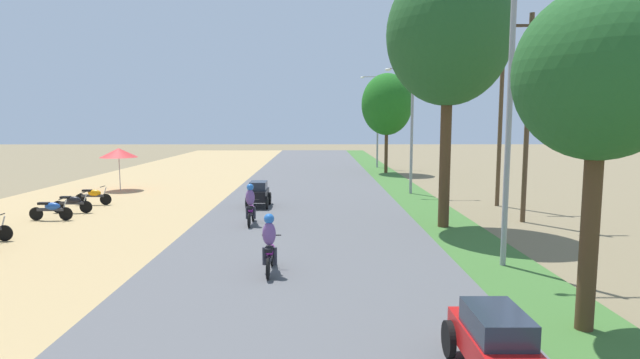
# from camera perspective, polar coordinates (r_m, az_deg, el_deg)

# --- Properties ---
(parked_motorbike_fifth) EXTENTS (1.80, 0.54, 0.94)m
(parked_motorbike_fifth) POSITION_cam_1_polar(r_m,az_deg,el_deg) (23.83, -28.15, -2.95)
(parked_motorbike_fifth) COLOR black
(parked_motorbike_fifth) RESTS_ON dirt_shoulder
(parked_motorbike_sixth) EXTENTS (1.80, 0.54, 0.94)m
(parked_motorbike_sixth) POSITION_cam_1_polar(r_m,az_deg,el_deg) (25.30, -26.24, -2.33)
(parked_motorbike_sixth) COLOR black
(parked_motorbike_sixth) RESTS_ON dirt_shoulder
(parked_motorbike_seventh) EXTENTS (1.80, 0.54, 0.94)m
(parked_motorbike_seventh) POSITION_cam_1_polar(r_m,az_deg,el_deg) (27.29, -24.29, -1.62)
(parked_motorbike_seventh) COLOR black
(parked_motorbike_seventh) RESTS_ON dirt_shoulder
(vendor_umbrella) EXTENTS (2.20, 2.20, 2.52)m
(vendor_umbrella) POSITION_cam_1_polar(r_m,az_deg,el_deg) (32.44, -21.85, 2.83)
(vendor_umbrella) COLOR #99999E
(vendor_umbrella) RESTS_ON dirt_shoulder
(median_tree_nearest) EXTENTS (3.17, 3.17, 6.67)m
(median_tree_nearest) POSITION_cam_1_polar(r_m,az_deg,el_deg) (11.03, 29.12, 10.22)
(median_tree_nearest) COLOR #4C351E
(median_tree_nearest) RESTS_ON median_strip
(median_tree_second) EXTENTS (4.70, 4.70, 10.09)m
(median_tree_second) POSITION_cam_1_polar(r_m,az_deg,el_deg) (20.34, 14.37, 15.57)
(median_tree_second) COLOR #4C351E
(median_tree_second) RESTS_ON median_strip
(median_tree_third) EXTENTS (4.02, 4.02, 7.90)m
(median_tree_third) POSITION_cam_1_polar(r_m,az_deg,el_deg) (40.61, 7.59, 8.43)
(median_tree_third) COLOR #4C351E
(median_tree_third) RESTS_ON median_strip
(streetlamp_near) EXTENTS (3.16, 0.20, 8.00)m
(streetlamp_near) POSITION_cam_1_polar(r_m,az_deg,el_deg) (15.10, 20.69, 7.97)
(streetlamp_near) COLOR gray
(streetlamp_near) RESTS_ON median_strip
(streetlamp_mid) EXTENTS (3.16, 0.20, 7.22)m
(streetlamp_mid) POSITION_cam_1_polar(r_m,az_deg,el_deg) (29.09, 10.39, 6.65)
(streetlamp_mid) COLOR gray
(streetlamp_mid) RESTS_ON median_strip
(streetlamp_far) EXTENTS (3.16, 0.20, 8.17)m
(streetlamp_far) POSITION_cam_1_polar(r_m,az_deg,el_deg) (45.21, 6.56, 7.29)
(streetlamp_far) COLOR gray
(streetlamp_far) RESTS_ON median_strip
(utility_pole_near) EXTENTS (1.80, 0.20, 8.50)m
(utility_pole_near) POSITION_cam_1_polar(r_m,az_deg,el_deg) (22.36, 22.45, 6.76)
(utility_pole_near) COLOR brown
(utility_pole_near) RESTS_ON ground
(utility_pole_far) EXTENTS (1.80, 0.20, 9.22)m
(utility_pole_far) POSITION_cam_1_polar(r_m,az_deg,el_deg) (26.23, 19.82, 7.57)
(utility_pole_far) COLOR brown
(utility_pole_far) RESTS_ON ground
(car_sedan_red) EXTENTS (1.10, 2.26, 1.19)m
(car_sedan_red) POSITION_cam_1_polar(r_m,az_deg,el_deg) (8.78, 19.14, -16.92)
(car_sedan_red) COLOR red
(car_sedan_red) RESTS_ON road_strip
(car_hatchback_black) EXTENTS (1.04, 2.00, 1.23)m
(car_hatchback_black) POSITION_cam_1_polar(r_m,az_deg,el_deg) (24.43, -6.97, -1.53)
(car_hatchback_black) COLOR black
(car_hatchback_black) RESTS_ON road_strip
(motorbike_foreground_rider) EXTENTS (0.54, 1.80, 1.66)m
(motorbike_foreground_rider) POSITION_cam_1_polar(r_m,az_deg,el_deg) (13.80, -5.72, -7.41)
(motorbike_foreground_rider) COLOR black
(motorbike_foreground_rider) RESTS_ON road_strip
(motorbike_ahead_second) EXTENTS (0.54, 1.80, 1.66)m
(motorbike_ahead_second) POSITION_cam_1_polar(r_m,az_deg,el_deg) (20.23, -7.86, -2.93)
(motorbike_ahead_second) COLOR black
(motorbike_ahead_second) RESTS_ON road_strip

